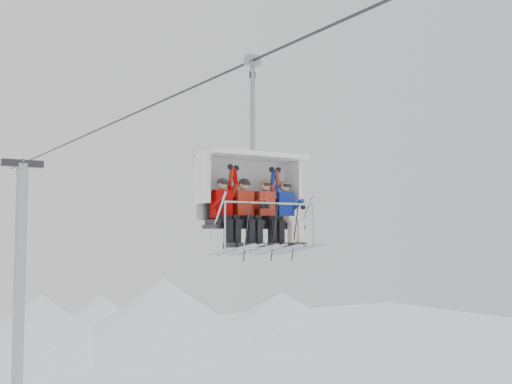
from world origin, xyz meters
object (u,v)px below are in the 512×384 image
lift_tower_right (19,317)px  skier_center_left (246,211)px  chairlift_carrier (249,189)px  skier_far_right (287,212)px  skier_far_left (225,211)px  skier_center_right (268,211)px

lift_tower_right → skier_center_left: size_ratio=7.99×
chairlift_carrier → skier_far_right: (0.73, -0.30, -0.46)m
skier_far_left → skier_far_right: bearing=0.1°
skier_center_left → chairlift_carrier: bearing=49.6°
chairlift_carrier → skier_far_right: bearing=-22.8°
skier_far_left → skier_center_left: bearing=0.2°
chairlift_carrier → skier_center_right: bearing=-50.6°
chairlift_carrier → skier_far_right: 0.91m
lift_tower_right → skier_far_right: 22.50m
chairlift_carrier → skier_far_right: size_ratio=2.36×
chairlift_carrier → skier_center_right: 0.61m
lift_tower_right → skier_far_left: size_ratio=7.99×
chairlift_carrier → skier_center_left: chairlift_carrier is taller
chairlift_carrier → skier_center_left: size_ratio=2.36×
skier_center_left → lift_tower_right: bearing=89.3°
lift_tower_right → skier_far_right: size_ratio=7.99×
lift_tower_right → skier_center_left: bearing=-90.7°
skier_center_left → skier_center_right: size_ratio=1.00×
lift_tower_right → skier_center_right: lift_tower_right is taller
chairlift_carrier → skier_far_left: bearing=-157.7°
skier_far_left → skier_center_left: (0.49, 0.00, 0.01)m
lift_tower_right → skier_center_right: 22.49m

